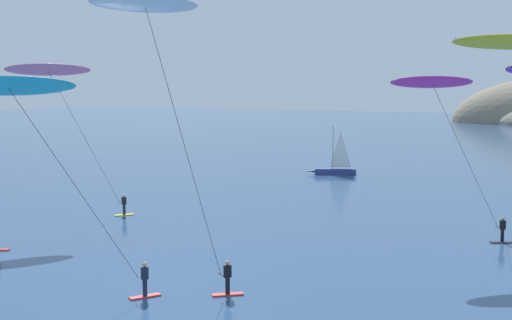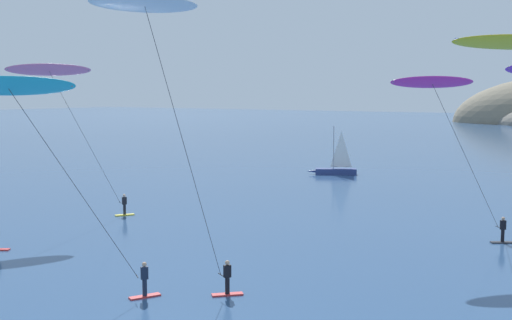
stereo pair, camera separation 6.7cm
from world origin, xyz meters
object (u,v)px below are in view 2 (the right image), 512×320
object	(u,v)px
kitesurfer_cyan	(19,102)
kitesurfer_white	(152,28)
kitesurfer_magenta	(438,95)
kitesurfer_pink	(54,80)
sailboat_near	(333,169)

from	to	relation	value
kitesurfer_cyan	kitesurfer_white	xyz separation A→B (m)	(4.55, 3.48, 3.21)
kitesurfer_magenta	kitesurfer_pink	bearing A→B (deg)	-163.70
sailboat_near	kitesurfer_pink	distance (m)	38.01
kitesurfer_pink	kitesurfer_white	xyz separation A→B (m)	(19.10, -10.58, 1.87)
kitesurfer_cyan	kitesurfer_pink	size ratio (longest dim) A/B	0.88
kitesurfer_pink	kitesurfer_magenta	bearing A→B (deg)	16.30
kitesurfer_pink	sailboat_near	bearing A→B (deg)	81.98
kitesurfer_pink	kitesurfer_white	distance (m)	21.92
kitesurfer_cyan	kitesurfer_magenta	distance (m)	24.60
kitesurfer_cyan	kitesurfer_magenta	xyz separation A→B (m)	(11.59, 21.70, 0.24)
kitesurfer_cyan	kitesurfer_pink	xyz separation A→B (m)	(-14.55, 14.06, 1.35)
kitesurfer_cyan	kitesurfer_magenta	size ratio (longest dim) A/B	0.97
kitesurfer_white	kitesurfer_pink	bearing A→B (deg)	151.02
kitesurfer_magenta	kitesurfer_white	distance (m)	19.76
kitesurfer_cyan	kitesurfer_white	bearing A→B (deg)	37.40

